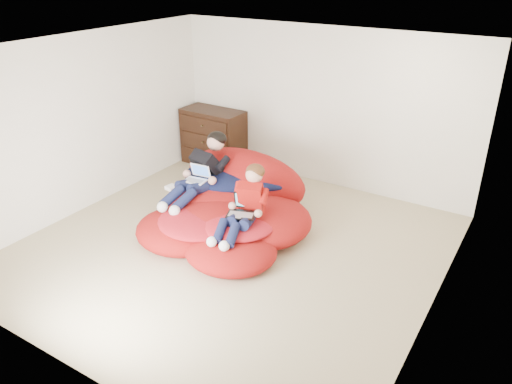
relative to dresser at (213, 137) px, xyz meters
The scene contains 9 objects.
room_shell 2.93m from the dresser, 49.29° to the right, with size 5.10×5.10×2.77m.
dresser is the anchor object (origin of this frame).
beanbag_pile 2.29m from the dresser, 48.35° to the right, with size 2.37×2.38×0.92m.
cream_pillow 1.40m from the dresser, 42.09° to the right, with size 0.42×0.27×0.27m, color beige.
older_boy 1.95m from the dresser, 57.93° to the right, with size 0.44×1.33×0.82m.
younger_boy 2.94m from the dresser, 45.88° to the right, with size 0.42×1.01×0.78m.
laptop_white 2.05m from the dresser, 59.76° to the right, with size 0.32×0.30×0.21m.
laptop_black 2.96m from the dresser, 46.20° to the right, with size 0.42×0.43×0.26m.
power_adapter 2.01m from the dresser, 71.12° to the right, with size 0.14×0.14×0.05m, color white.
Camera 1 is at (3.18, -4.53, 3.43)m, focal length 35.00 mm.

